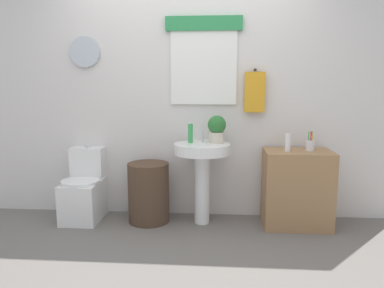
# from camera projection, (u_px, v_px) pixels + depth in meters

# --- Properties ---
(ground_plane) EXTENTS (8.00, 8.00, 0.00)m
(ground_plane) POSITION_uv_depth(u_px,v_px,m) (174.00, 262.00, 2.88)
(ground_plane) COLOR slate
(back_wall) EXTENTS (4.40, 0.18, 2.60)m
(back_wall) POSITION_uv_depth(u_px,v_px,m) (187.00, 92.00, 3.80)
(back_wall) COLOR silver
(back_wall) RESTS_ON ground_plane
(toilet) EXTENTS (0.38, 0.51, 0.75)m
(toilet) POSITION_uv_depth(u_px,v_px,m) (84.00, 192.00, 3.78)
(toilet) COLOR white
(toilet) RESTS_ON ground_plane
(laundry_hamper) EXTENTS (0.41, 0.41, 0.60)m
(laundry_hamper) POSITION_uv_depth(u_px,v_px,m) (149.00, 192.00, 3.69)
(laundry_hamper) COLOR #4C3828
(laundry_hamper) RESTS_ON ground_plane
(pedestal_sink) EXTENTS (0.55, 0.55, 0.81)m
(pedestal_sink) POSITION_uv_depth(u_px,v_px,m) (202.00, 163.00, 3.60)
(pedestal_sink) COLOR white
(pedestal_sink) RESTS_ON ground_plane
(faucet) EXTENTS (0.03, 0.03, 0.10)m
(faucet) POSITION_uv_depth(u_px,v_px,m) (203.00, 137.00, 3.68)
(faucet) COLOR silver
(faucet) RESTS_ON pedestal_sink
(wooden_cabinet) EXTENTS (0.64, 0.44, 0.75)m
(wooden_cabinet) POSITION_uv_depth(u_px,v_px,m) (297.00, 188.00, 3.57)
(wooden_cabinet) COLOR #9E754C
(wooden_cabinet) RESTS_ON ground_plane
(soap_bottle) EXTENTS (0.05, 0.05, 0.19)m
(soap_bottle) POSITION_uv_depth(u_px,v_px,m) (190.00, 133.00, 3.61)
(soap_bottle) COLOR green
(soap_bottle) RESTS_ON pedestal_sink
(potted_plant) EXTENTS (0.18, 0.18, 0.27)m
(potted_plant) POSITION_uv_depth(u_px,v_px,m) (217.00, 128.00, 3.60)
(potted_plant) COLOR beige
(potted_plant) RESTS_ON pedestal_sink
(lotion_bottle) EXTENTS (0.05, 0.05, 0.17)m
(lotion_bottle) POSITION_uv_depth(u_px,v_px,m) (288.00, 143.00, 3.47)
(lotion_bottle) COLOR white
(lotion_bottle) RESTS_ON wooden_cabinet
(toothbrush_cup) EXTENTS (0.08, 0.08, 0.19)m
(toothbrush_cup) POSITION_uv_depth(u_px,v_px,m) (310.00, 145.00, 3.52)
(toothbrush_cup) COLOR silver
(toothbrush_cup) RESTS_ON wooden_cabinet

